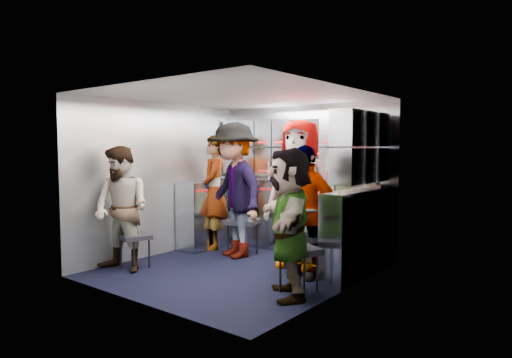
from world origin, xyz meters
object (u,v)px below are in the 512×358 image
Objects in this scene: jump_seat_mid_left at (243,223)px; attendant_arc_c at (300,193)px; jump_seat_near_left at (135,238)px; attendant_arc_a at (122,209)px; jump_seat_center at (307,235)px; jump_seat_near_right at (299,252)px; attendant_arc_e at (289,223)px; attendant_standing at (214,192)px; attendant_arc_b at (234,190)px; attendant_arc_d at (304,211)px; jump_seat_mid_right at (312,238)px.

jump_seat_mid_left is 1.09m from attendant_arc_c.
attendant_arc_c reaches higher than jump_seat_near_left.
attendant_arc_c reaches higher than jump_seat_mid_left.
jump_seat_center is at bearing 36.96° from attendant_arc_a.
jump_seat_near_right is 0.35× the size of attendant_arc_e.
jump_seat_center is 1.62m from attendant_standing.
attendant_arc_d is (1.26, -0.23, -0.15)m from attendant_arc_b.
attendant_arc_c is at bearing 33.74° from attendant_arc_a.
attendant_arc_b is (0.57, 1.20, 0.54)m from jump_seat_near_left.
jump_seat_near_left is 0.26× the size of attendant_standing.
attendant_arc_a is 0.99× the size of attendant_arc_d.
attendant_arc_e is at bearing -65.96° from jump_seat_center.
jump_seat_near_right is (2.10, 0.46, 0.04)m from jump_seat_near_left.
attendant_arc_a is 0.82× the size of attendant_arc_c.
attendant_arc_e is at bearing -70.98° from attendant_arc_c.
attendant_standing is at bearing -176.25° from jump_seat_center.
jump_seat_near_left is 2.15m from attendant_arc_e.
attendant_arc_d is (-0.00, -0.18, 0.34)m from jump_seat_mid_right.
jump_seat_mid_left is 1.37m from attendant_arc_d.
jump_seat_near_right is at bearing 27.08° from attendant_standing.
attendant_arc_a is (0.00, -0.18, 0.38)m from jump_seat_near_left.
attendant_arc_c is (0.00, -0.18, 0.55)m from jump_seat_center.
attendant_standing is (-1.84, 0.26, 0.42)m from jump_seat_mid_right.
attendant_arc_b is 1.22× the size of attendant_arc_e.
attendant_arc_c reaches higher than attendant_arc_a.
jump_seat_mid_right is 0.26× the size of attendant_arc_c.
jump_seat_mid_right is at bearing 86.02° from attendant_arc_d.
attendant_arc_e reaches higher than jump_seat_center.
attendant_arc_c reaches higher than attendant_arc_e.
jump_seat_mid_left reaches higher than jump_seat_near_right.
attendant_standing is 1.12× the size of attendant_arc_e.
attendant_standing is at bearing 177.29° from jump_seat_mid_left.
attendant_standing is at bearing 90.00° from jump_seat_near_left.
attendant_arc_c reaches higher than jump_seat_mid_right.
attendant_arc_c is at bearing 147.89° from jump_seat_mid_right.
jump_seat_near_left is 2.15m from jump_seat_near_right.
attendant_arc_e is (2.10, 0.46, -0.01)m from attendant_arc_a.
jump_seat_center is 0.27× the size of attendant_arc_d.
attendant_arc_c reaches higher than attendant_standing.
jump_seat_near_left is 0.24× the size of attendant_arc_b.
jump_seat_near_right is 2.34m from attendant_standing.
jump_seat_near_right is at bearing -6.75° from attendant_arc_b.
jump_seat_mid_left is 0.35× the size of attendant_arc_e.
attendant_arc_b is at bearing 64.54° from jump_seat_near_left.
attendant_arc_e reaches higher than jump_seat_mid_left.
jump_seat_mid_right reaches higher than jump_seat_near_right.
jump_seat_near_left is 2.11m from attendant_arc_d.
attendant_standing reaches higher than jump_seat_mid_right.
attendant_arc_a is (-2.10, -0.64, 0.34)m from jump_seat_near_right.
jump_seat_mid_right is at bearing -51.47° from jump_seat_center.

